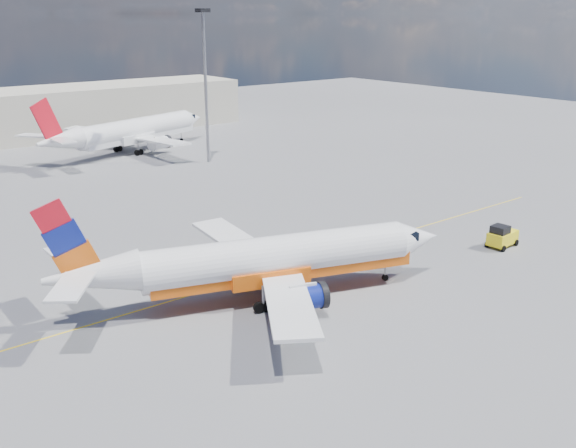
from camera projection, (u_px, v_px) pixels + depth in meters
ground at (302, 280)px, 50.43m from camera, size 240.00×240.00×0.00m
taxi_line at (279, 269)px, 52.66m from camera, size 70.00×0.15×0.01m
terminal_main at (43, 113)px, 108.05m from camera, size 70.00×14.00×8.00m
main_jet at (265, 260)px, 46.28m from camera, size 29.78×22.62×9.04m
second_jet at (131, 131)px, 95.92m from camera, size 31.81×24.21×9.63m
gse_tug at (502, 236)px, 57.40m from camera, size 3.05×2.03×2.08m
traffic_cone at (301, 331)px, 41.72m from camera, size 0.45×0.45×0.64m
floodlight_mast at (205, 73)px, 86.91m from camera, size 1.51×1.51×20.63m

